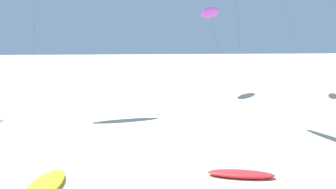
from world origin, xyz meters
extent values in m
cylinder|color=#4C4C51|center=(7.30, 29.50, 9.26)|extent=(0.87, 3.18, 18.52)
ellipsoid|color=purple|center=(9.35, 50.26, 10.51)|extent=(4.15, 5.46, 1.61)
ellipsoid|color=white|center=(9.35, 50.26, 10.55)|extent=(3.59, 5.15, 0.61)
cylinder|color=#4C4C51|center=(9.63, 45.78, 5.21)|extent=(0.59, 8.97, 10.43)
cylinder|color=#4C4C51|center=(-9.41, 35.76, 10.15)|extent=(0.57, 9.26, 20.30)
cylinder|color=#4C4C51|center=(19.74, 47.46, 7.20)|extent=(2.23, 5.73, 14.41)
ellipsoid|color=red|center=(4.98, 19.44, 0.17)|extent=(3.81, 1.96, 0.35)
ellipsoid|color=purple|center=(4.98, 19.44, 0.19)|extent=(1.82, 1.31, 0.21)
ellipsoid|color=yellow|center=(-5.40, 18.59, 0.20)|extent=(2.17, 4.86, 0.41)
ellipsoid|color=green|center=(-5.40, 18.59, 0.22)|extent=(1.60, 2.27, 0.24)
camera|label=1|loc=(-0.92, -0.46, 7.78)|focal=41.48mm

